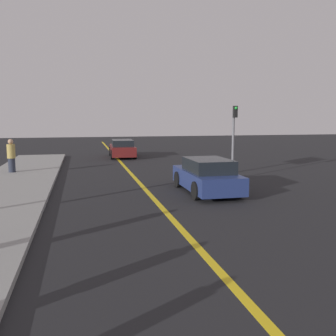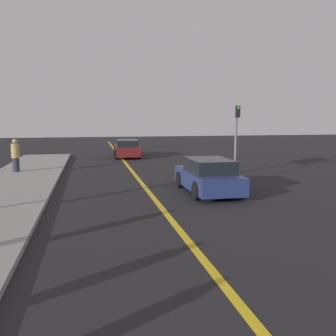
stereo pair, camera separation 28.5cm
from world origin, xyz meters
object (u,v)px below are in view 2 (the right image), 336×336
object	(u,v)px
pedestrian_by_sign	(15,155)
car_ahead_center	(127,149)
car_near_right_lane	(208,176)
traffic_light	(236,134)

from	to	relation	value
pedestrian_by_sign	car_ahead_center	bearing A→B (deg)	48.86
car_near_right_lane	car_ahead_center	xyz separation A→B (m)	(-1.84, 14.31, -0.01)
pedestrian_by_sign	traffic_light	xyz separation A→B (m)	(10.74, -4.00, 1.20)
car_ahead_center	traffic_light	bearing A→B (deg)	-68.38
pedestrian_by_sign	traffic_light	distance (m)	11.52
traffic_light	car_ahead_center	bearing A→B (deg)	109.54
car_near_right_lane	pedestrian_by_sign	size ratio (longest dim) A/B	2.42
car_near_right_lane	traffic_light	world-z (taller)	traffic_light
car_near_right_lane	car_ahead_center	distance (m)	14.42
car_ahead_center	traffic_light	size ratio (longest dim) A/B	1.27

